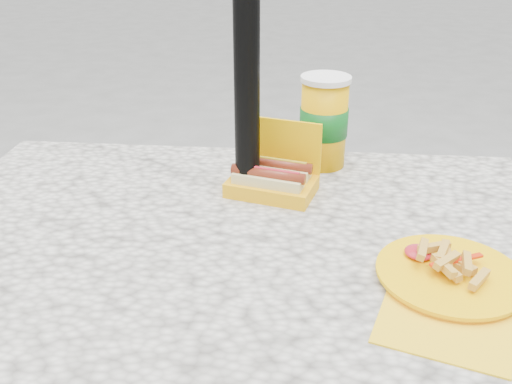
# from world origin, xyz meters

# --- Properties ---
(picnic_table) EXTENTS (1.20, 0.80, 0.75)m
(picnic_table) POSITION_xyz_m (0.00, 0.00, 0.64)
(picnic_table) COLOR beige
(picnic_table) RESTS_ON ground
(umbrella_pole) EXTENTS (0.05, 0.05, 2.20)m
(umbrella_pole) POSITION_xyz_m (0.00, 0.16, 1.10)
(umbrella_pole) COLOR black
(umbrella_pole) RESTS_ON ground
(hotdog_box) EXTENTS (0.20, 0.16, 0.14)m
(hotdog_box) POSITION_xyz_m (0.05, 0.17, 0.78)
(hotdog_box) COLOR #F4B400
(hotdog_box) RESTS_ON picnic_table
(fries_plate) EXTENTS (0.26, 0.33, 0.05)m
(fries_plate) POSITION_xyz_m (0.35, -0.13, 0.76)
(fries_plate) COLOR yellow
(fries_plate) RESTS_ON picnic_table
(soda_cup) EXTENTS (0.11, 0.11, 0.21)m
(soda_cup) POSITION_xyz_m (0.15, 0.32, 0.85)
(soda_cup) COLOR #ECA500
(soda_cup) RESTS_ON picnic_table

